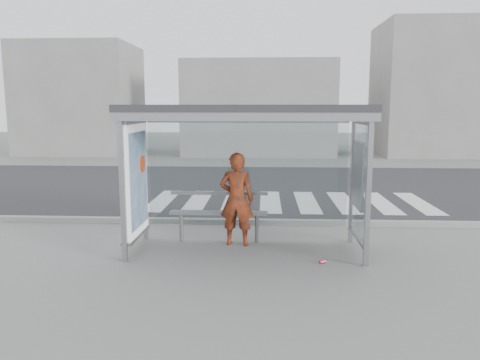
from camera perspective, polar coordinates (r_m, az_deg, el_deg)
name	(u,v)px	position (r m, az deg, el deg)	size (l,w,h in m)	color
ground	(245,251)	(8.56, 0.66, -8.66)	(80.00, 80.00, 0.00)	slate
road	(254,186)	(15.38, 1.73, -0.77)	(30.00, 10.00, 0.01)	#272729
curb	(249,222)	(10.42, 1.11, -5.12)	(30.00, 0.18, 0.12)	gray
crosswalk	(288,202)	(12.94, 5.92, -2.66)	(7.55, 3.00, 0.00)	silver
bus_shelter	(225,141)	(8.27, -1.87, 4.73)	(4.25, 1.65, 2.62)	gray
building_left	(81,100)	(28.13, -18.79, 9.27)	(6.00, 5.00, 6.00)	gray
building_center	(259,109)	(26.16, 2.31, 8.70)	(8.00, 5.00, 5.00)	gray
building_right	(426,90)	(27.57, 21.69, 10.18)	(5.00, 5.00, 7.00)	gray
person	(237,199)	(8.74, -0.40, -2.35)	(0.64, 0.42, 1.76)	#DA5814
bench	(219,213)	(9.01, -2.60, -4.01)	(1.88, 0.23, 0.97)	slate
soda_can	(322,262)	(8.03, 10.01, -9.77)	(0.06, 0.06, 0.11)	#C93B6E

